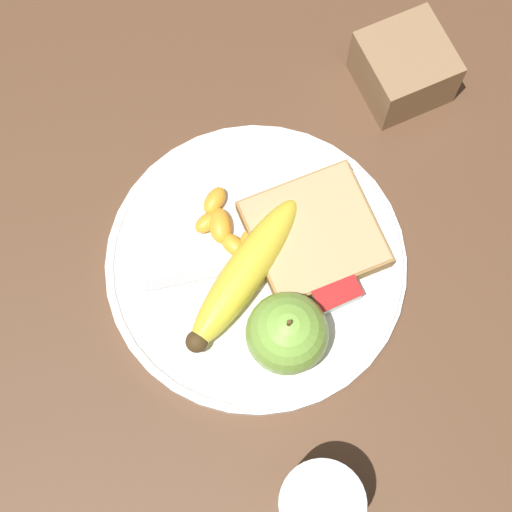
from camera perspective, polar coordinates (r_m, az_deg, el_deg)
name	(u,v)px	position (r m, az deg, el deg)	size (l,w,h in m)	color
ground_plane	(256,266)	(0.81, 0.00, -0.68)	(3.00, 3.00, 0.00)	brown
plate	(256,264)	(0.80, 0.00, -0.51)	(0.28, 0.28, 0.01)	white
juice_glass	(319,505)	(0.74, 4.20, -16.21)	(0.07, 0.07, 0.09)	silver
apple	(287,333)	(0.74, 2.09, -5.18)	(0.07, 0.07, 0.08)	#84BC47
banana	(244,274)	(0.78, -0.83, -1.22)	(0.16, 0.12, 0.04)	yellow
bread_slice	(313,232)	(0.80, 3.80, 1.62)	(0.12, 0.11, 0.02)	olive
fork	(246,266)	(0.80, -0.67, -0.65)	(0.16, 0.05, 0.00)	#B2B2B7
jam_packet	(334,289)	(0.78, 5.19, -2.23)	(0.04, 0.04, 0.02)	silver
orange_segment_0	(215,201)	(0.81, -2.77, 3.71)	(0.03, 0.03, 0.02)	#F9A32D
orange_segment_1	(249,243)	(0.80, -0.49, 0.90)	(0.03, 0.03, 0.01)	#F9A32D
orange_segment_2	(208,222)	(0.80, -3.25, 2.27)	(0.03, 0.02, 0.02)	#F9A32D
orange_segment_3	(220,226)	(0.80, -2.41, 2.04)	(0.03, 0.04, 0.02)	#F9A32D
orange_segment_4	(233,245)	(0.80, -1.54, 0.74)	(0.03, 0.03, 0.02)	#F9A32D
condiment_caddy	(404,68)	(0.87, 9.84, 12.27)	(0.08, 0.08, 0.06)	#93704C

